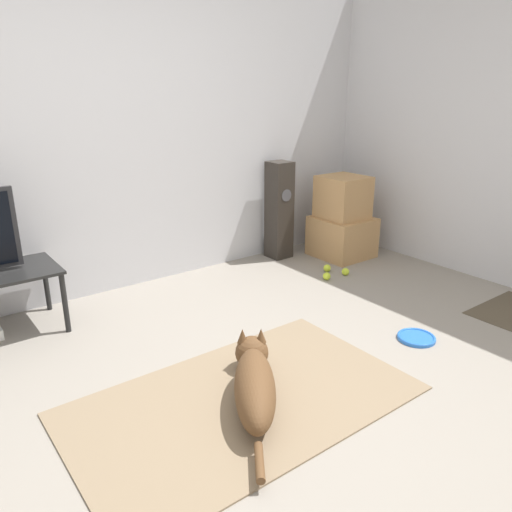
{
  "coord_description": "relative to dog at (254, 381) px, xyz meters",
  "views": [
    {
      "loc": [
        -1.42,
        -1.65,
        1.59
      ],
      "look_at": [
        0.58,
        0.99,
        0.45
      ],
      "focal_mm": 35.0,
      "sensor_mm": 36.0,
      "label": 1
    }
  ],
  "objects": [
    {
      "name": "area_rug",
      "position": [
        -0.04,
        0.04,
        -0.13
      ],
      "size": [
        1.8,
        1.07,
        0.01
      ],
      "color": "#847056",
      "rests_on": "ground_plane"
    },
    {
      "name": "wall_back",
      "position": [
        0.07,
        1.96,
        1.14
      ],
      "size": [
        8.0,
        0.06,
        2.55
      ],
      "color": "silver",
      "rests_on": "ground_plane"
    },
    {
      "name": "dog",
      "position": [
        0.0,
        0.0,
        0.0
      ],
      "size": [
        0.65,
        0.89,
        0.25
      ],
      "color": "brown",
      "rests_on": "area_rug"
    },
    {
      "name": "door_mat",
      "position": [
        2.21,
        -0.24,
        -0.13
      ],
      "size": [
        0.68,
        0.39,
        0.01
      ],
      "color": "#4C4233",
      "rests_on": "ground_plane"
    },
    {
      "name": "cardboard_box_upper",
      "position": [
        2.12,
        1.41,
        0.45
      ],
      "size": [
        0.4,
        0.41,
        0.4
      ],
      "color": "tan",
      "rests_on": "cardboard_box_lower"
    },
    {
      "name": "frisbee",
      "position": [
        1.27,
        -0.09,
        -0.12
      ],
      "size": [
        0.25,
        0.25,
        0.03
      ],
      "color": "blue",
      "rests_on": "ground_plane"
    },
    {
      "name": "tennis_ball_by_boxes",
      "position": [
        1.55,
        1.03,
        -0.1
      ],
      "size": [
        0.07,
        0.07,
        0.07
      ],
      "color": "#C6E033",
      "rests_on": "ground_plane"
    },
    {
      "name": "cardboard_box_lower",
      "position": [
        2.13,
        1.41,
        0.06
      ],
      "size": [
        0.5,
        0.51,
        0.38
      ],
      "color": "tan",
      "rests_on": "ground_plane"
    },
    {
      "name": "tennis_ball_loose_on_carpet",
      "position": [
        1.76,
        1.0,
        -0.1
      ],
      "size": [
        0.07,
        0.07,
        0.07
      ],
      "color": "#C6E033",
      "rests_on": "ground_plane"
    },
    {
      "name": "floor_speaker",
      "position": [
        1.62,
        1.76,
        0.33
      ],
      "size": [
        0.2,
        0.21,
        0.92
      ],
      "color": "#2D2823",
      "rests_on": "ground_plane"
    },
    {
      "name": "ground_plane",
      "position": [
        0.07,
        -0.14,
        -0.13
      ],
      "size": [
        12.0,
        12.0,
        0.0
      ],
      "primitive_type": "plane",
      "color": "gray"
    },
    {
      "name": "tennis_ball_near_speaker",
      "position": [
        1.7,
        1.17,
        -0.1
      ],
      "size": [
        0.07,
        0.07,
        0.07
      ],
      "color": "#C6E033",
      "rests_on": "ground_plane"
    }
  ]
}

